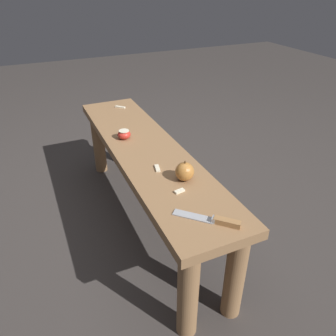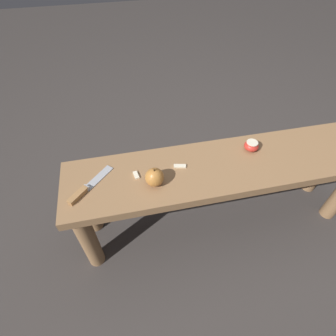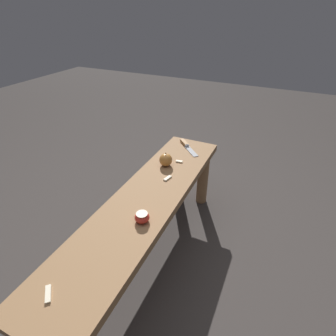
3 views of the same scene
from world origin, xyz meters
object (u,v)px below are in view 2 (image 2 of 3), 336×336
Objects in this scene: wooden_bench at (223,178)px; apple_whole at (155,177)px; knife at (85,190)px; apple_cut at (251,146)px.

apple_whole is at bearing -172.74° from wooden_bench.
wooden_bench is 7.65× the size of knife.
apple_cut is at bearing -38.77° from knife.
wooden_bench is 16.45× the size of apple_whole.
knife is 2.15× the size of apple_whole.
apple_cut is (0.72, 0.08, 0.01)m from knife.
apple_cut is at bearing 12.82° from apple_whole.
apple_whole reaches higher than knife.
knife is at bearing -173.40° from apple_cut.
wooden_bench is 0.35m from apple_whole.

